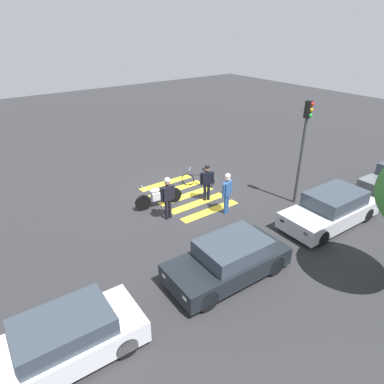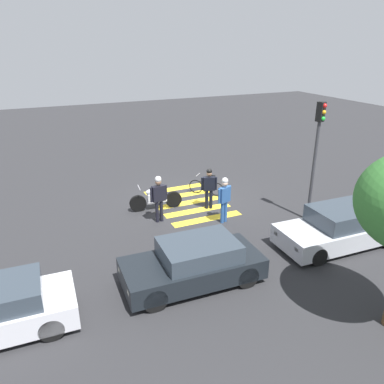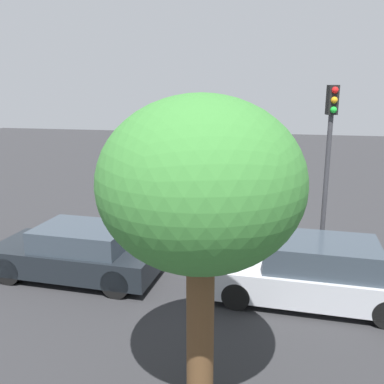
{
  "view_description": "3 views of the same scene",
  "coord_description": "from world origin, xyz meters",
  "px_view_note": "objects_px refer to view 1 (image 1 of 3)",
  "views": [
    {
      "loc": [
        8.41,
        11.83,
        7.51
      ],
      "look_at": [
        0.67,
        1.36,
        0.95
      ],
      "focal_mm": 31.99,
      "sensor_mm": 36.0,
      "label": 1
    },
    {
      "loc": [
        6.09,
        13.97,
        6.63
      ],
      "look_at": [
        0.25,
        0.87,
        0.86
      ],
      "focal_mm": 35.24,
      "sensor_mm": 36.0,
      "label": 2
    },
    {
      "loc": [
        -2.57,
        14.36,
        4.55
      ],
      "look_at": [
        0.35,
        1.05,
        1.2
      ],
      "focal_mm": 39.65,
      "sensor_mm": 36.0,
      "label": 3
    }
  ],
  "objects_px": {
    "car_silver_sedan": "(331,209)",
    "traffic_light_pole": "(304,138)",
    "car_black_suv": "(229,260)",
    "car_white_van": "(59,343)",
    "officer_on_foot": "(168,195)",
    "leaning_bicycle": "(198,180)",
    "police_motorcycle": "(159,196)",
    "officer_by_motorcycle": "(207,180)",
    "pedestrian_bystander": "(227,190)"
  },
  "relations": [
    {
      "from": "car_silver_sedan",
      "to": "pedestrian_bystander",
      "type": "bearing_deg",
      "value": -48.26
    },
    {
      "from": "police_motorcycle",
      "to": "car_white_van",
      "type": "height_order",
      "value": "car_white_van"
    },
    {
      "from": "pedestrian_bystander",
      "to": "car_black_suv",
      "type": "bearing_deg",
      "value": 49.34
    },
    {
      "from": "car_black_suv",
      "to": "traffic_light_pole",
      "type": "relative_size",
      "value": 0.89
    },
    {
      "from": "officer_by_motorcycle",
      "to": "traffic_light_pole",
      "type": "distance_m",
      "value": 4.54
    },
    {
      "from": "police_motorcycle",
      "to": "officer_on_foot",
      "type": "distance_m",
      "value": 1.35
    },
    {
      "from": "officer_on_foot",
      "to": "car_black_suv",
      "type": "xyz_separation_m",
      "value": [
        0.41,
        4.22,
        -0.48
      ]
    },
    {
      "from": "officer_by_motorcycle",
      "to": "car_white_van",
      "type": "bearing_deg",
      "value": 29.03
    },
    {
      "from": "officer_by_motorcycle",
      "to": "pedestrian_bystander",
      "type": "relative_size",
      "value": 0.96
    },
    {
      "from": "leaning_bicycle",
      "to": "car_silver_sedan",
      "type": "relative_size",
      "value": 0.28
    },
    {
      "from": "officer_by_motorcycle",
      "to": "car_white_van",
      "type": "xyz_separation_m",
      "value": [
        8.11,
        4.5,
        -0.41
      ]
    },
    {
      "from": "officer_by_motorcycle",
      "to": "pedestrian_bystander",
      "type": "height_order",
      "value": "pedestrian_bystander"
    },
    {
      "from": "pedestrian_bystander",
      "to": "car_black_suv",
      "type": "distance_m",
      "value": 4.17
    },
    {
      "from": "car_silver_sedan",
      "to": "traffic_light_pole",
      "type": "relative_size",
      "value": 0.95
    },
    {
      "from": "car_black_suv",
      "to": "car_white_van",
      "type": "distance_m",
      "value": 5.37
    },
    {
      "from": "pedestrian_bystander",
      "to": "leaning_bicycle",
      "type": "bearing_deg",
      "value": -102.41
    },
    {
      "from": "police_motorcycle",
      "to": "officer_by_motorcycle",
      "type": "distance_m",
      "value": 2.29
    },
    {
      "from": "leaning_bicycle",
      "to": "officer_by_motorcycle",
      "type": "bearing_deg",
      "value": 67.66
    },
    {
      "from": "car_white_van",
      "to": "traffic_light_pole",
      "type": "height_order",
      "value": "traffic_light_pole"
    },
    {
      "from": "car_silver_sedan",
      "to": "traffic_light_pole",
      "type": "bearing_deg",
      "value": -99.67
    },
    {
      "from": "car_silver_sedan",
      "to": "police_motorcycle",
      "type": "bearing_deg",
      "value": -48.14
    },
    {
      "from": "police_motorcycle",
      "to": "car_black_suv",
      "type": "height_order",
      "value": "car_black_suv"
    },
    {
      "from": "traffic_light_pole",
      "to": "leaning_bicycle",
      "type": "bearing_deg",
      "value": -57.43
    },
    {
      "from": "officer_on_foot",
      "to": "pedestrian_bystander",
      "type": "distance_m",
      "value": 2.53
    },
    {
      "from": "leaning_bicycle",
      "to": "officer_by_motorcycle",
      "type": "xyz_separation_m",
      "value": [
        0.58,
        1.42,
        0.66
      ]
    },
    {
      "from": "officer_by_motorcycle",
      "to": "car_black_suv",
      "type": "distance_m",
      "value": 5.33
    },
    {
      "from": "pedestrian_bystander",
      "to": "car_white_van",
      "type": "xyz_separation_m",
      "value": [
        8.07,
        3.09,
        -0.46
      ]
    },
    {
      "from": "police_motorcycle",
      "to": "car_silver_sedan",
      "type": "bearing_deg",
      "value": 131.86
    },
    {
      "from": "officer_on_foot",
      "to": "car_silver_sedan",
      "type": "relative_size",
      "value": 0.43
    },
    {
      "from": "leaning_bicycle",
      "to": "traffic_light_pole",
      "type": "xyz_separation_m",
      "value": [
        -2.55,
        3.99,
        2.71
      ]
    },
    {
      "from": "police_motorcycle",
      "to": "traffic_light_pole",
      "type": "distance_m",
      "value": 6.74
    },
    {
      "from": "car_white_van",
      "to": "traffic_light_pole",
      "type": "distance_m",
      "value": 11.66
    },
    {
      "from": "car_white_van",
      "to": "car_silver_sedan",
      "type": "bearing_deg",
      "value": 179.58
    },
    {
      "from": "car_black_suv",
      "to": "car_white_van",
      "type": "xyz_separation_m",
      "value": [
        5.37,
        -0.05,
        -0.01
      ]
    },
    {
      "from": "car_silver_sedan",
      "to": "officer_on_foot",
      "type": "bearing_deg",
      "value": -39.7
    },
    {
      "from": "car_silver_sedan",
      "to": "car_white_van",
      "type": "bearing_deg",
      "value": -0.42
    },
    {
      "from": "police_motorcycle",
      "to": "traffic_light_pole",
      "type": "bearing_deg",
      "value": 146.69
    },
    {
      "from": "leaning_bicycle",
      "to": "car_white_van",
      "type": "relative_size",
      "value": 0.29
    },
    {
      "from": "car_black_suv",
      "to": "pedestrian_bystander",
      "type": "bearing_deg",
      "value": -130.66
    },
    {
      "from": "police_motorcycle",
      "to": "pedestrian_bystander",
      "type": "height_order",
      "value": "pedestrian_bystander"
    },
    {
      "from": "car_silver_sedan",
      "to": "car_white_van",
      "type": "height_order",
      "value": "car_silver_sedan"
    },
    {
      "from": "officer_on_foot",
      "to": "traffic_light_pole",
      "type": "height_order",
      "value": "traffic_light_pole"
    },
    {
      "from": "officer_by_motorcycle",
      "to": "traffic_light_pole",
      "type": "relative_size",
      "value": 0.39
    },
    {
      "from": "car_black_suv",
      "to": "officer_on_foot",
      "type": "bearing_deg",
      "value": -95.6
    },
    {
      "from": "leaning_bicycle",
      "to": "officer_on_foot",
      "type": "xyz_separation_m",
      "value": [
        2.91,
        1.75,
        0.74
      ]
    },
    {
      "from": "car_black_suv",
      "to": "police_motorcycle",
      "type": "bearing_deg",
      "value": -97.18
    },
    {
      "from": "car_black_suv",
      "to": "leaning_bicycle",
      "type": "bearing_deg",
      "value": -119.11
    },
    {
      "from": "leaning_bicycle",
      "to": "car_white_van",
      "type": "height_order",
      "value": "car_white_van"
    },
    {
      "from": "officer_on_foot",
      "to": "car_black_suv",
      "type": "bearing_deg",
      "value": 84.4
    },
    {
      "from": "car_silver_sedan",
      "to": "car_black_suv",
      "type": "height_order",
      "value": "car_silver_sedan"
    }
  ]
}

